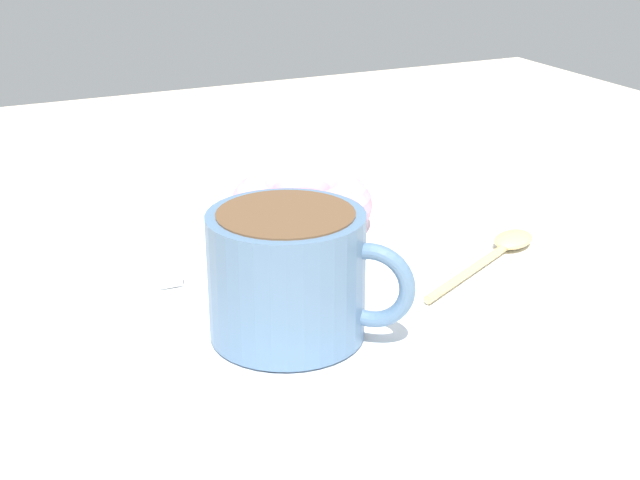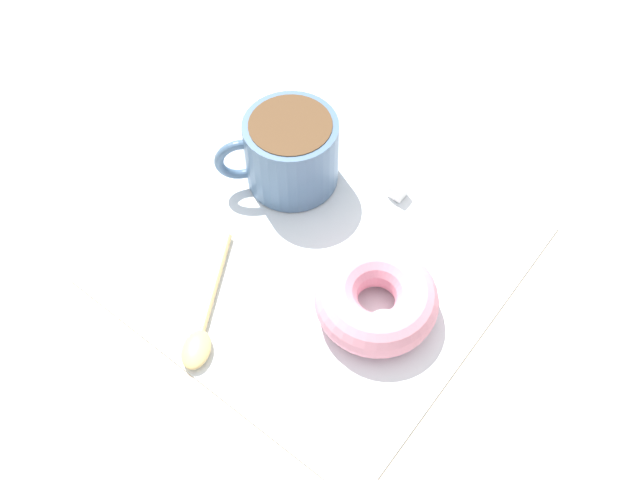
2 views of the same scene
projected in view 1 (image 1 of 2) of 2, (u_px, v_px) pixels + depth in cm
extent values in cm
cube|color=beige|center=(322.00, 306.00, 56.77)|extent=(120.00, 120.00, 2.00)
cube|color=white|center=(320.00, 270.00, 59.17)|extent=(32.09, 32.09, 0.30)
cylinder|color=slate|center=(287.00, 275.00, 49.32)|extent=(8.79, 8.79, 7.21)
cylinder|color=brown|center=(286.00, 218.00, 48.04)|extent=(7.59, 7.59, 0.60)
torus|color=slate|center=(371.00, 286.00, 48.05)|extent=(3.96, 4.28, 4.94)
torus|color=pink|center=(302.00, 204.00, 65.34)|extent=(10.46, 10.46, 3.68)
ellipsoid|color=#D8B772|center=(513.00, 239.00, 62.59)|extent=(3.80, 4.30, 0.90)
cylinder|color=#D8B772|center=(469.00, 271.00, 57.94)|extent=(5.46, 9.69, 0.56)
cube|color=white|center=(168.00, 273.00, 56.63)|extent=(1.44, 1.44, 1.44)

